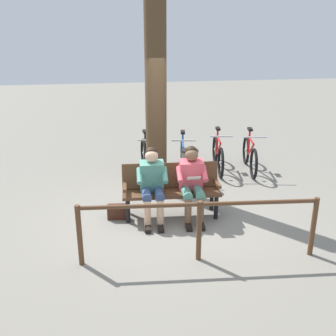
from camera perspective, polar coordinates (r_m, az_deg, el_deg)
The scene contains 12 objects.
ground_plane at distance 6.36m, azimuth 0.34°, elevation -7.50°, with size 40.00×40.00×0.00m, color slate.
bench at distance 6.30m, azimuth 0.43°, elevation -2.73°, with size 1.64×0.61×0.87m.
person_reading at distance 6.13m, azimuth 3.60°, elevation -1.80°, with size 0.51×0.79×1.20m.
person_companion at distance 6.07m, azimuth -2.39°, elevation -2.03°, with size 0.51×0.79×1.20m.
handbag at distance 6.35m, azimuth -7.70°, elevation -6.52°, with size 0.30×0.14×0.24m, color #3F1E14.
tree_trunk at distance 7.12m, azimuth -1.82°, elevation 12.85°, with size 0.40×0.40×4.15m, color #4C3823.
litter_bin at distance 7.55m, azimuth 3.26°, elevation -0.02°, with size 0.34×0.34×0.76m.
bicycle_purple at distance 8.63m, azimuth 12.16°, elevation 1.88°, with size 0.54×1.65×0.94m.
bicycle_blue at distance 8.57m, azimuth 7.49°, elevation 2.02°, with size 0.50×1.66×0.94m.
bicycle_red at distance 8.19m, azimuth 2.22°, elevation 1.36°, with size 0.51×1.66×0.94m.
bicycle_green at distance 8.25m, azimuth -3.22°, elevation 1.47°, with size 0.48×1.68×0.94m.
railing_fence at distance 5.01m, azimuth 4.73°, elevation -7.71°, with size 3.16×0.41×0.85m.
Camera 1 is at (1.10, 5.59, 2.84)m, focal length 40.62 mm.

